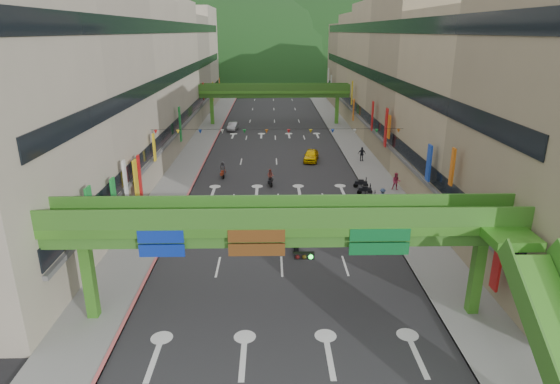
% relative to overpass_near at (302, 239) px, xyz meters
% --- Properties ---
extents(road_slab, '(18.00, 140.00, 0.02)m').
position_rel_overpass_near_xyz_m(road_slab, '(-0.93, 44.62, -5.20)').
color(road_slab, '#28282B').
rests_on(road_slab, ground).
extents(sidewalk_left, '(4.00, 140.00, 0.15)m').
position_rel_overpass_near_xyz_m(sidewalk_left, '(-11.93, 44.62, -5.13)').
color(sidewalk_left, gray).
rests_on(sidewalk_left, ground).
extents(sidewalk_right, '(4.00, 140.00, 0.15)m').
position_rel_overpass_near_xyz_m(sidewalk_right, '(10.07, 44.62, -5.13)').
color(sidewalk_right, gray).
rests_on(sidewalk_right, ground).
extents(curb_left, '(0.20, 140.00, 0.18)m').
position_rel_overpass_near_xyz_m(curb_left, '(-10.03, 44.62, -5.12)').
color(curb_left, '#CC5959').
rests_on(curb_left, ground).
extents(curb_right, '(0.20, 140.00, 0.18)m').
position_rel_overpass_near_xyz_m(curb_right, '(8.17, 44.62, -5.12)').
color(curb_right, gray).
rests_on(curb_right, ground).
extents(building_row_left, '(12.80, 95.00, 19.00)m').
position_rel_overpass_near_xyz_m(building_row_left, '(-19.86, 44.62, 4.25)').
color(building_row_left, '#9E937F').
rests_on(building_row_left, ground).
extents(building_row_right, '(12.80, 95.00, 19.00)m').
position_rel_overpass_near_xyz_m(building_row_right, '(18.00, 44.62, 4.25)').
color(building_row_right, gray).
rests_on(building_row_right, ground).
extents(overpass_near, '(28.00, 12.27, 7.10)m').
position_rel_overpass_near_xyz_m(overpass_near, '(0.00, 0.00, 0.00)').
color(overpass_near, '#4C9E2D').
rests_on(overpass_near, ground).
extents(overpass_far, '(28.00, 2.20, 7.10)m').
position_rel_overpass_near_xyz_m(overpass_far, '(-0.93, 59.62, 0.20)').
color(overpass_far, '#4C9E2D').
rests_on(overpass_far, ground).
extents(hill_left, '(168.00, 140.00, 112.00)m').
position_rel_overpass_near_xyz_m(hill_left, '(-15.93, 154.62, -5.21)').
color(hill_left, '#1C4419').
rests_on(hill_left, ground).
extents(hill_right, '(208.00, 176.00, 128.00)m').
position_rel_overpass_near_xyz_m(hill_right, '(24.07, 174.62, -5.21)').
color(hill_right, '#1C4419').
rests_on(hill_right, ground).
extents(bunting_string, '(26.00, 0.36, 0.47)m').
position_rel_overpass_near_xyz_m(bunting_string, '(-0.93, 24.62, 0.75)').
color(bunting_string, black).
rests_on(bunting_string, ground).
extents(scooter_rider_near, '(0.65, 1.60, 1.94)m').
position_rel_overpass_near_xyz_m(scooter_rider_near, '(0.10, 8.77, -4.31)').
color(scooter_rider_near, black).
rests_on(scooter_rider_near, ground).
extents(scooter_rider_mid, '(0.84, 1.59, 1.87)m').
position_rel_overpass_near_xyz_m(scooter_rider_mid, '(-1.71, 24.81, -4.26)').
color(scooter_rider_mid, black).
rests_on(scooter_rider_mid, ground).
extents(scooter_rider_left, '(1.06, 1.59, 2.07)m').
position_rel_overpass_near_xyz_m(scooter_rider_left, '(-7.61, 15.69, -4.17)').
color(scooter_rider_left, gray).
rests_on(scooter_rider_left, ground).
extents(scooter_rider_far, '(0.81, 1.60, 1.87)m').
position_rel_overpass_near_xyz_m(scooter_rider_far, '(-7.08, 27.93, -4.28)').
color(scooter_rider_far, maroon).
rests_on(scooter_rider_far, ground).
extents(parked_scooter_row, '(1.60, 9.37, 1.08)m').
position_rel_overpass_near_xyz_m(parked_scooter_row, '(7.87, 19.62, -4.68)').
color(parked_scooter_row, black).
rests_on(parked_scooter_row, ground).
extents(car_silver, '(1.82, 4.15, 1.33)m').
position_rel_overpass_near_xyz_m(car_silver, '(-7.93, 54.51, -4.54)').
color(car_silver, '#97989E').
rests_on(car_silver, ground).
extents(car_yellow, '(2.43, 4.51, 1.46)m').
position_rel_overpass_near_xyz_m(car_yellow, '(3.49, 34.80, -4.48)').
color(car_yellow, '#F5C101').
rests_on(car_yellow, ground).
extents(pedestrian_red, '(1.02, 0.89, 1.81)m').
position_rel_overpass_near_xyz_m(pedestrian_red, '(11.27, 22.79, -4.30)').
color(pedestrian_red, '#B02D4F').
rests_on(pedestrian_red, ground).
extents(pedestrian_dark, '(1.11, 0.60, 1.80)m').
position_rel_overpass_near_xyz_m(pedestrian_dark, '(9.84, 34.24, -4.31)').
color(pedestrian_dark, black).
rests_on(pedestrian_dark, ground).
extents(pedestrian_blue, '(0.75, 0.49, 1.60)m').
position_rel_overpass_near_xyz_m(pedestrian_blue, '(8.87, 18.52, -4.41)').
color(pedestrian_blue, '#344666').
rests_on(pedestrian_blue, ground).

